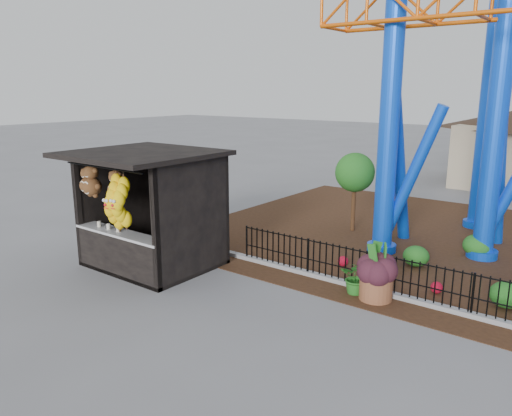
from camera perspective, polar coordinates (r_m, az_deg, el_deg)
The scene contains 9 objects.
ground at distance 11.26m, azimuth -5.86°, elevation -11.19°, with size 120.00×120.00×0.00m, color slate.
mulch_bed at distance 16.39m, azimuth 25.01°, elevation -4.42°, with size 18.00×12.00×0.02m, color #331E11.
curb at distance 11.79m, azimuth 19.51°, elevation -10.44°, with size 18.00×0.18×0.12m, color gray.
prize_booth at distance 13.43m, azimuth -12.74°, elevation -0.44°, with size 3.50×3.40×3.12m.
picket_fence at distance 11.42m, azimuth 24.02°, elevation -9.25°, with size 12.20×0.06×1.00m, color black, non-canonical shape.
terracotta_planter at distance 11.77m, azimuth 13.54°, elevation -8.74°, with size 0.75×0.75×0.62m, color brown.
planter_foliage at distance 11.55m, azimuth 13.71°, elevation -5.84°, with size 0.70×0.70×0.64m, color #31131D.
potted_plant at distance 11.95m, azimuth 11.48°, elevation -7.78°, with size 0.73×0.63×0.81m, color #285D1B.
landscaping at distance 13.86m, azimuth 26.91°, elevation -6.52°, with size 8.96×4.00×0.64m.
Camera 1 is at (7.07, -7.40, 4.68)m, focal length 35.00 mm.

